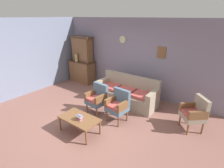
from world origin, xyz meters
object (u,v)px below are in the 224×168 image
object	(u,v)px
armchair_by_doorway	(97,98)
wingback_chair_by_fireplace	(195,112)
book_stack_on_table	(80,117)
coffee_table	(79,119)
side_cabinet	(82,71)
floral_couch	(126,94)
armchair_near_cabinet	(118,104)
vase_on_cabinet	(76,58)

from	to	relation	value
armchair_by_doorway	wingback_chair_by_fireplace	size ratio (longest dim) A/B	1.00
book_stack_on_table	armchair_by_doorway	bearing A→B (deg)	108.35
armchair_by_doorway	wingback_chair_by_fireplace	distance (m)	2.65
coffee_table	wingback_chair_by_fireplace	bearing A→B (deg)	39.16
coffee_table	armchair_by_doorway	bearing A→B (deg)	105.54
side_cabinet	armchair_by_doorway	distance (m)	2.81
floral_couch	coffee_table	bearing A→B (deg)	-92.13
armchair_near_cabinet	wingback_chair_by_fireplace	xyz separation A→B (m)	(1.78, 0.80, 0.00)
floral_couch	armchair_near_cabinet	world-z (taller)	same
book_stack_on_table	coffee_table	bearing A→B (deg)	146.13
armchair_near_cabinet	coffee_table	size ratio (longest dim) A/B	0.90
vase_on_cabinet	wingback_chair_by_fireplace	size ratio (longest dim) A/B	0.35
side_cabinet	coffee_table	world-z (taller)	side_cabinet
side_cabinet	armchair_near_cabinet	size ratio (longest dim) A/B	1.28
coffee_table	vase_on_cabinet	bearing A→B (deg)	137.72
vase_on_cabinet	book_stack_on_table	xyz separation A→B (m)	(2.75, -2.49, -0.60)
floral_couch	armchair_near_cabinet	bearing A→B (deg)	-69.87
book_stack_on_table	vase_on_cabinet	bearing A→B (deg)	137.90
coffee_table	floral_couch	bearing A→B (deg)	87.87
side_cabinet	armchair_near_cabinet	xyz separation A→B (m)	(3.03, -1.60, 0.03)
armchair_by_doorway	coffee_table	bearing A→B (deg)	-74.46
side_cabinet	coffee_table	size ratio (longest dim) A/B	1.16
vase_on_cabinet	armchair_near_cabinet	world-z (taller)	vase_on_cabinet
book_stack_on_table	side_cabinet	bearing A→B (deg)	134.71
side_cabinet	book_stack_on_table	xyz separation A→B (m)	(2.64, -2.66, 0.02)
vase_on_cabinet	book_stack_on_table	distance (m)	3.76
armchair_by_doorway	book_stack_on_table	bearing A→B (deg)	-71.65
side_cabinet	book_stack_on_table	world-z (taller)	side_cabinet
armchair_near_cabinet	coffee_table	distance (m)	1.13
coffee_table	book_stack_on_table	xyz separation A→B (m)	(0.07, -0.05, 0.11)
armchair_by_doorway	wingback_chair_by_fireplace	bearing A→B (deg)	18.23
vase_on_cabinet	coffee_table	world-z (taller)	vase_on_cabinet
vase_on_cabinet	armchair_by_doorway	world-z (taller)	vase_on_cabinet
vase_on_cabinet	wingback_chair_by_fireplace	bearing A→B (deg)	-7.13
book_stack_on_table	wingback_chair_by_fireplace	bearing A→B (deg)	40.74
floral_couch	book_stack_on_table	distance (m)	2.12
vase_on_cabinet	side_cabinet	bearing A→B (deg)	56.31
side_cabinet	floral_couch	bearing A→B (deg)	-11.77
side_cabinet	coffee_table	distance (m)	3.67
vase_on_cabinet	coffee_table	distance (m)	3.70
vase_on_cabinet	floral_couch	distance (m)	2.89
armchair_by_doorway	armchair_near_cabinet	distance (m)	0.74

